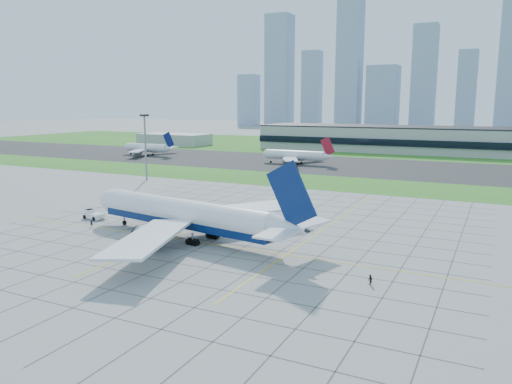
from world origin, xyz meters
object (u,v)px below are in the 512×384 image
at_px(airliner, 187,215).
at_px(distant_jet_0, 148,148).
at_px(crew_near, 91,223).
at_px(distant_jet_1, 296,155).
at_px(pushback_tug, 93,215).
at_px(crew_far, 370,280).
at_px(light_mast, 145,139).

relative_size(airliner, distant_jet_0, 1.44).
xyz_separation_m(crew_near, distant_jet_1, (-2.48, 140.72, 3.62)).
xyz_separation_m(distant_jet_0, distant_jet_1, (92.61, -1.28, 0.00)).
relative_size(crew_near, distant_jet_0, 0.04).
height_order(pushback_tug, distant_jet_1, distant_jet_1).
bearing_deg(airliner, distant_jet_0, 140.53).
relative_size(crew_far, distant_jet_1, 0.04).
bearing_deg(crew_near, crew_far, -62.68).
bearing_deg(airliner, light_mast, 143.66).
relative_size(pushback_tug, distant_jet_0, 0.20).
distance_m(pushback_tug, crew_far, 78.16).
bearing_deg(light_mast, distant_jet_0, 128.01).
xyz_separation_m(pushback_tug, distant_jet_1, (3.15, 134.46, 3.43)).
height_order(pushback_tug, crew_near, pushback_tug).
relative_size(pushback_tug, distant_jet_1, 0.20).
xyz_separation_m(airliner, distant_jet_1, (-29.67, 139.46, -0.81)).
distance_m(crew_near, distant_jet_1, 140.79).
height_order(airliner, crew_far, airliner).
xyz_separation_m(light_mast, crew_far, (106.98, -76.39, -15.27)).
xyz_separation_m(crew_far, distant_jet_1, (-73.34, 150.53, 3.58)).
bearing_deg(airliner, crew_far, -4.69).
xyz_separation_m(airliner, pushback_tug, (-32.83, 5.00, -4.23)).
bearing_deg(distant_jet_0, light_mast, -51.99).
bearing_deg(crew_far, crew_near, -139.65).
distance_m(airliner, distant_jet_1, 142.58).
height_order(light_mast, crew_far, light_mast).
bearing_deg(pushback_tug, crew_far, -2.32).
bearing_deg(crew_far, airliner, -146.00).
height_order(pushback_tug, distant_jet_0, distant_jet_0).
bearing_deg(light_mast, pushback_tug, -63.18).
distance_m(pushback_tug, distant_jet_1, 134.54).
relative_size(light_mast, pushback_tug, 2.95).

